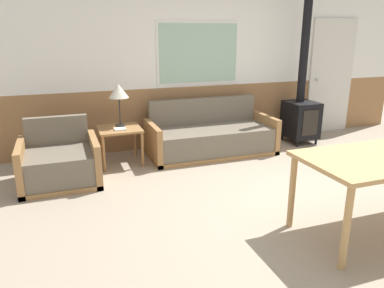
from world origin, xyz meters
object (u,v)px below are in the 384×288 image
(couch, at_px, (211,138))
(side_table, at_px, (120,133))
(armchair, at_px, (60,164))
(wood_stove, at_px, (301,107))
(table_lamp, at_px, (119,92))

(couch, height_order, side_table, couch)
(armchair, bearing_deg, couch, 10.98)
(armchair, distance_m, wood_stove, 3.95)
(table_lamp, bearing_deg, armchair, -146.38)
(couch, distance_m, wood_stove, 1.71)
(armchair, relative_size, table_lamp, 1.56)
(armchair, bearing_deg, side_table, 29.34)
(side_table, bearing_deg, wood_stove, 0.76)
(armchair, height_order, table_lamp, table_lamp)
(couch, bearing_deg, table_lamp, 174.44)
(wood_stove, bearing_deg, armchair, -172.48)
(armchair, distance_m, side_table, 0.98)
(couch, xyz_separation_m, wood_stove, (1.67, 0.07, 0.36))
(table_lamp, bearing_deg, wood_stove, -1.19)
(couch, height_order, table_lamp, table_lamp)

